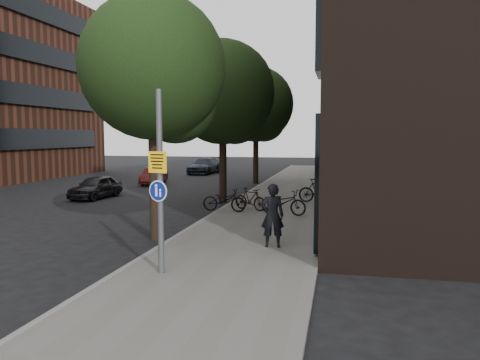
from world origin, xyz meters
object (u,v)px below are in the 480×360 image
(pedestrian, at_px, (272,215))
(parked_car_near, at_px, (96,187))
(parked_bike_facade_near, at_px, (283,202))
(signpost, at_px, (160,182))

(pedestrian, xyz_separation_m, parked_car_near, (-10.52, 9.10, -0.43))
(pedestrian, height_order, parked_bike_facade_near, pedestrian)
(signpost, xyz_separation_m, parked_bike_facade_near, (1.78, 8.40, -1.59))
(signpost, bearing_deg, pedestrian, 69.44)
(pedestrian, bearing_deg, parked_car_near, -49.48)
(pedestrian, bearing_deg, signpost, 45.89)
(parked_car_near, bearing_deg, signpost, -50.40)
(parked_bike_facade_near, relative_size, parked_car_near, 0.55)
(signpost, distance_m, parked_car_near, 14.80)
(parked_bike_facade_near, height_order, parked_car_near, parked_car_near)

